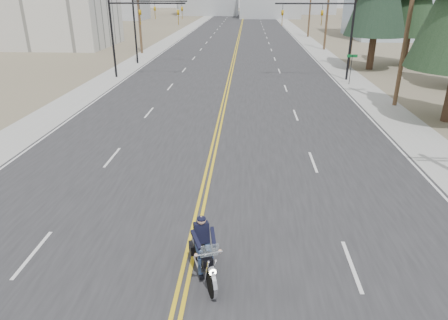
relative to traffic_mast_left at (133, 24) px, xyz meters
The scene contains 13 objects.
road 39.36m from the traffic_mast_left, 76.71° to the left, with size 20.00×200.00×0.01m, color #303033.
sidewalk_left 38.40m from the traffic_mast_left, 93.80° to the left, with size 3.00×200.00×0.01m, color #A5A5A0.
sidewalk_right 43.45m from the traffic_mast_left, 61.68° to the left, with size 3.00×200.00×0.01m, color #A5A5A0.
traffic_mast_left is the anchor object (origin of this frame).
traffic_mast_right 17.95m from the traffic_mast_left, ahead, with size 7.10×0.26×7.00m.
traffic_mast_far 8.01m from the traffic_mast_left, 92.40° to the left, with size 6.10×0.26×7.00m.
street_sign 20.12m from the traffic_mast_left, ahead, with size 0.90×0.06×2.62m.
utility_pole_b 23.31m from the traffic_mast_left, 22.74° to the right, with size 2.20×0.30×11.50m.
utility_pole_c 22.31m from the traffic_mast_left, 15.61° to the left, with size 2.20×0.30×11.00m.
utility_pole_d 30.06m from the traffic_mast_left, 44.36° to the left, with size 2.20×0.30×11.50m.
utility_pole_e 43.66m from the traffic_mast_left, 60.53° to the left, with size 2.20×0.30×11.00m.
utility_pole_left 16.39m from the traffic_mast_left, 102.42° to the left, with size 2.20×0.30×10.50m.
motorcyclist 30.52m from the traffic_mast_left, 71.58° to the right, with size 1.01×2.36×1.84m, color black, non-canonical shape.
Camera 1 is at (1.69, -6.13, 7.75)m, focal length 32.00 mm.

